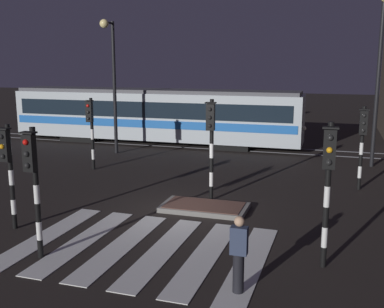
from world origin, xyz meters
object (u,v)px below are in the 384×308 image
traffic_light_kerb_mid_left (33,174)px  pedestrian_waiting_at_kerb (239,254)px  traffic_light_corner_near_right (328,174)px  street_lamp_trackside_left (112,70)px  traffic_light_corner_near_left (8,161)px  traffic_light_corner_far_right (362,136)px  tram (154,115)px  street_lamp_trackside_right (380,61)px  traffic_light_corner_far_left (91,123)px  traffic_light_median_centre (211,135)px

traffic_light_kerb_mid_left → pedestrian_waiting_at_kerb: size_ratio=1.94×
traffic_light_corner_near_right → street_lamp_trackside_left: street_lamp_trackside_left is taller
traffic_light_corner_near_left → traffic_light_corner_far_right: 12.42m
traffic_light_corner_far_right → tram: tram is taller
street_lamp_trackside_right → tram: street_lamp_trackside_right is taller
traffic_light_corner_far_right → pedestrian_waiting_at_kerb: size_ratio=1.88×
traffic_light_corner_far_right → traffic_light_corner_far_left: (-11.45, -0.01, 0.03)m
traffic_light_median_centre → street_lamp_trackside_left: (-7.09, 6.63, 2.03)m
traffic_light_median_centre → pedestrian_waiting_at_kerb: traffic_light_median_centre is taller
traffic_light_corner_far_left → street_lamp_trackside_right: street_lamp_trackside_right is taller
street_lamp_trackside_right → traffic_light_corner_far_left: bearing=-160.7°
traffic_light_corner_near_left → traffic_light_kerb_mid_left: 2.51m
traffic_light_kerb_mid_left → traffic_light_median_centre: bearing=64.9°
traffic_light_median_centre → street_lamp_trackside_right: 9.65m
traffic_light_corner_far_left → street_lamp_trackside_left: (-0.71, 3.59, 2.25)m
street_lamp_trackside_right → pedestrian_waiting_at_kerb: (-3.50, -13.56, -3.97)m
traffic_light_kerb_mid_left → traffic_light_corner_far_right: bearing=49.0°
traffic_light_median_centre → tram: 12.03m
traffic_light_median_centre → street_lamp_trackside_left: bearing=136.9°
traffic_light_corner_near_right → traffic_light_corner_far_left: (-10.37, 7.52, -0.17)m
traffic_light_corner_near_left → traffic_light_corner_near_right: traffic_light_corner_near_right is taller
street_lamp_trackside_left → tram: street_lamp_trackside_left is taller
traffic_light_kerb_mid_left → traffic_light_corner_far_left: 9.75m
traffic_light_corner_near_left → traffic_light_corner_far_left: bearing=101.9°
street_lamp_trackside_right → pedestrian_waiting_at_kerb: size_ratio=4.51×
traffic_light_kerb_mid_left → traffic_light_corner_far_right: (7.89, 9.09, -0.07)m
traffic_light_corner_near_left → street_lamp_trackside_right: 16.10m
traffic_light_kerb_mid_left → street_lamp_trackside_right: bearing=57.1°
street_lamp_trackside_right → tram: (-12.06, 2.95, -3.09)m
traffic_light_median_centre → traffic_light_corner_far_left: 7.08m
traffic_light_corner_far_right → traffic_light_corner_near_left: bearing=-142.6°
traffic_light_corner_near_right → street_lamp_trackside_left: 15.82m
traffic_light_corner_near_left → traffic_light_corner_near_right: 8.79m
tram → traffic_light_corner_near_right: bearing=-55.2°
traffic_light_corner_near_left → street_lamp_trackside_right: size_ratio=0.40×
traffic_light_corner_near_left → traffic_light_corner_far_left: size_ratio=0.96×
traffic_light_corner_near_right → traffic_light_corner_far_right: size_ratio=1.09×
traffic_light_corner_near_left → traffic_light_corner_far_right: bearing=37.4°
street_lamp_trackside_left → pedestrian_waiting_at_kerb: 16.33m
traffic_light_corner_near_left → street_lamp_trackside_right: bearing=48.1°
pedestrian_waiting_at_kerb → traffic_light_corner_near_right: bearing=46.6°
street_lamp_trackside_left → pedestrian_waiting_at_kerb: bearing=-53.9°
tram → street_lamp_trackside_left: bearing=-102.9°
pedestrian_waiting_at_kerb → traffic_light_kerb_mid_left: bearing=177.5°
traffic_light_corner_far_left → traffic_light_median_centre: bearing=-25.5°
traffic_light_corner_far_right → street_lamp_trackside_left: (-12.16, 3.58, 2.28)m
traffic_light_kerb_mid_left → street_lamp_trackside_right: 16.11m
pedestrian_waiting_at_kerb → traffic_light_corner_far_left: bearing=133.0°
traffic_light_corner_far_right → street_lamp_trackside_right: bearing=80.3°
traffic_light_corner_far_right → tram: (-11.33, 7.20, -0.37)m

